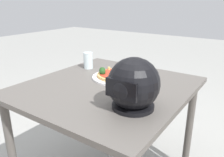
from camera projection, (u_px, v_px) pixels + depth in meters
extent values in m
cube|color=#5B5651|center=(107.00, 87.00, 1.40)|extent=(0.94, 1.00, 0.03)
cylinder|color=#5B5651|center=(189.00, 129.00, 1.64)|extent=(0.05, 0.05, 0.71)
cylinder|color=#5B5651|center=(99.00, 101.00, 2.08)|extent=(0.05, 0.05, 0.71)
cylinder|color=#5B5651|center=(11.00, 151.00, 1.40)|extent=(0.05, 0.05, 0.71)
cylinder|color=white|center=(117.00, 77.00, 1.52)|extent=(0.33, 0.33, 0.01)
cylinder|color=tan|center=(117.00, 75.00, 1.51)|extent=(0.26, 0.26, 0.02)
cylinder|color=red|center=(117.00, 74.00, 1.51)|extent=(0.23, 0.23, 0.00)
sphere|color=#234C1E|center=(102.00, 72.00, 1.50)|extent=(0.04, 0.04, 0.04)
sphere|color=#234C1E|center=(120.00, 74.00, 1.45)|extent=(0.04, 0.04, 0.04)
sphere|color=#234C1E|center=(118.00, 76.00, 1.43)|extent=(0.03, 0.03, 0.03)
sphere|color=#234C1E|center=(102.00, 70.00, 1.53)|extent=(0.04, 0.04, 0.04)
sphere|color=#234C1E|center=(118.00, 70.00, 1.53)|extent=(0.04, 0.04, 0.04)
cylinder|color=#E0D172|center=(119.00, 76.00, 1.44)|extent=(0.02, 0.02, 0.01)
cylinder|color=#E0D172|center=(127.00, 72.00, 1.52)|extent=(0.02, 0.02, 0.01)
cylinder|color=#E0D172|center=(118.00, 70.00, 1.55)|extent=(0.02, 0.02, 0.02)
cylinder|color=#E0D172|center=(118.00, 71.00, 1.52)|extent=(0.02, 0.02, 0.02)
cylinder|color=#E0D172|center=(109.00, 68.00, 1.59)|extent=(0.02, 0.02, 0.02)
sphere|color=black|center=(134.00, 84.00, 1.06)|extent=(0.25, 0.25, 0.25)
cylinder|color=black|center=(133.00, 106.00, 1.10)|extent=(0.20, 0.20, 0.02)
cube|color=black|center=(121.00, 90.00, 0.98)|extent=(0.15, 0.02, 0.08)
cylinder|color=silver|center=(88.00, 60.00, 1.72)|extent=(0.07, 0.07, 0.12)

